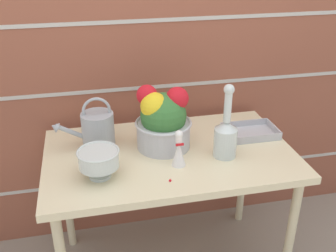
{
  "coord_description": "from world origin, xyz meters",
  "views": [
    {
      "loc": [
        -0.36,
        -1.59,
        1.69
      ],
      "look_at": [
        0.0,
        0.04,
        0.86
      ],
      "focal_mm": 42.0,
      "sensor_mm": 36.0,
      "label": 1
    }
  ],
  "objects_px": {
    "figurine_vase": "(179,151)",
    "wire_tray": "(250,133)",
    "crystal_pedestal_bowl": "(99,159)",
    "flower_planter": "(163,120)",
    "watering_can": "(97,129)",
    "glass_decanter": "(226,134)"
  },
  "relations": [
    {
      "from": "figurine_vase",
      "to": "wire_tray",
      "type": "distance_m",
      "value": 0.48
    },
    {
      "from": "crystal_pedestal_bowl",
      "to": "flower_planter",
      "type": "distance_m",
      "value": 0.38
    },
    {
      "from": "watering_can",
      "to": "glass_decanter",
      "type": "distance_m",
      "value": 0.61
    },
    {
      "from": "flower_planter",
      "to": "glass_decanter",
      "type": "relative_size",
      "value": 0.87
    },
    {
      "from": "watering_can",
      "to": "glass_decanter",
      "type": "xyz_separation_m",
      "value": [
        0.57,
        -0.21,
        0.02
      ]
    },
    {
      "from": "figurine_vase",
      "to": "wire_tray",
      "type": "xyz_separation_m",
      "value": [
        0.43,
        0.2,
        -0.06
      ]
    },
    {
      "from": "watering_can",
      "to": "figurine_vase",
      "type": "relative_size",
      "value": 1.72
    },
    {
      "from": "watering_can",
      "to": "flower_planter",
      "type": "height_order",
      "value": "flower_planter"
    },
    {
      "from": "watering_can",
      "to": "wire_tray",
      "type": "relative_size",
      "value": 1.11
    },
    {
      "from": "figurine_vase",
      "to": "wire_tray",
      "type": "height_order",
      "value": "figurine_vase"
    },
    {
      "from": "glass_decanter",
      "to": "figurine_vase",
      "type": "height_order",
      "value": "glass_decanter"
    },
    {
      "from": "crystal_pedestal_bowl",
      "to": "wire_tray",
      "type": "height_order",
      "value": "crystal_pedestal_bowl"
    },
    {
      "from": "glass_decanter",
      "to": "wire_tray",
      "type": "xyz_separation_m",
      "value": [
        0.2,
        0.17,
        -0.1
      ]
    },
    {
      "from": "crystal_pedestal_bowl",
      "to": "glass_decanter",
      "type": "bearing_deg",
      "value": 5.02
    },
    {
      "from": "flower_planter",
      "to": "crystal_pedestal_bowl",
      "type": "bearing_deg",
      "value": -147.73
    },
    {
      "from": "figurine_vase",
      "to": "glass_decanter",
      "type": "bearing_deg",
      "value": 8.34
    },
    {
      "from": "crystal_pedestal_bowl",
      "to": "figurine_vase",
      "type": "height_order",
      "value": "figurine_vase"
    },
    {
      "from": "glass_decanter",
      "to": "wire_tray",
      "type": "relative_size",
      "value": 1.32
    },
    {
      "from": "watering_can",
      "to": "figurine_vase",
      "type": "bearing_deg",
      "value": -35.4
    },
    {
      "from": "watering_can",
      "to": "flower_planter",
      "type": "distance_m",
      "value": 0.32
    },
    {
      "from": "wire_tray",
      "to": "figurine_vase",
      "type": "bearing_deg",
      "value": -154.67
    },
    {
      "from": "crystal_pedestal_bowl",
      "to": "glass_decanter",
      "type": "height_order",
      "value": "glass_decanter"
    }
  ]
}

